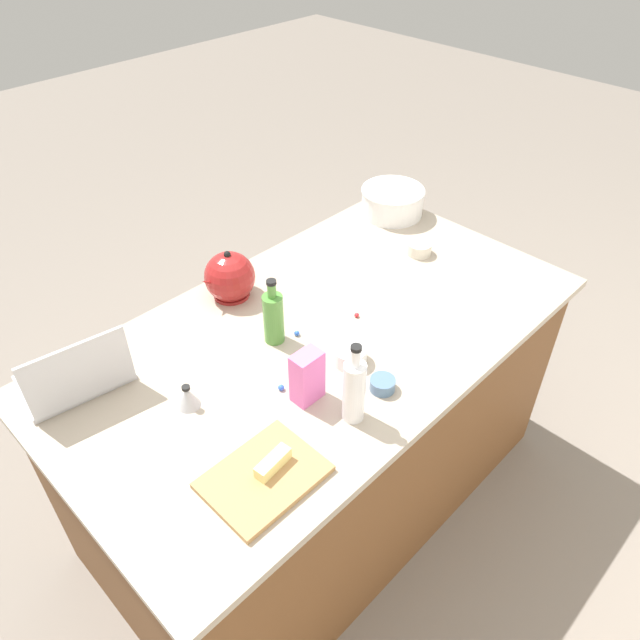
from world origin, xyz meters
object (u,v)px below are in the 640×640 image
object	(u,v)px
cutting_board	(264,477)
kettle	(230,277)
mixing_bowl_large	(392,201)
kitchen_timer	(188,397)
ramekin_medium	(350,355)
candy_bag	(307,377)
ramekin_wide	(419,248)
laptop	(76,376)
bottle_olive	(273,317)
ramekin_small	(382,384)
bottle_vinegar	(354,390)
butter_stick_left	(273,463)

from	to	relation	value
cutting_board	kettle	bearing A→B (deg)	-122.97
mixing_bowl_large	kitchen_timer	size ratio (longest dim) A/B	3.54
ramekin_medium	candy_bag	bearing A→B (deg)	4.80
cutting_board	ramekin_wide	xyz separation A→B (m)	(-1.13, -0.36, 0.01)
laptop	kettle	bearing A→B (deg)	-176.88
ramekin_medium	ramekin_wide	bearing A→B (deg)	-161.06
laptop	candy_bag	size ratio (longest dim) A/B	2.00
bottle_olive	kettle	size ratio (longest dim) A/B	1.11
laptop	ramekin_small	bearing A→B (deg)	134.11
mixing_bowl_large	kettle	size ratio (longest dim) A/B	1.28
kitchen_timer	candy_bag	distance (m)	0.35
bottle_vinegar	ramekin_wide	world-z (taller)	bottle_vinegar
ramekin_wide	bottle_olive	bearing A→B (deg)	-1.71
ramekin_medium	candy_bag	size ratio (longest dim) A/B	0.64
mixing_bowl_large	ramekin_medium	distance (m)	0.96
butter_stick_left	kitchen_timer	size ratio (longest dim) A/B	1.43
bottle_vinegar	cutting_board	size ratio (longest dim) A/B	0.90
ramekin_medium	laptop	bearing A→B (deg)	-37.48
kettle	butter_stick_left	bearing A→B (deg)	59.09
bottle_vinegar	candy_bag	distance (m)	0.15
bottle_vinegar	ramekin_wide	size ratio (longest dim) A/B	2.82
mixing_bowl_large	bottle_vinegar	xyz separation A→B (m)	(0.98, 0.66, 0.05)
ramekin_wide	kitchen_timer	world-z (taller)	kitchen_timer
mixing_bowl_large	kitchen_timer	distance (m)	1.32
ramekin_medium	ramekin_wide	xyz separation A→B (m)	(-0.65, -0.22, -0.00)
ramekin_small	ramekin_medium	distance (m)	0.15
ramekin_small	cutting_board	bearing A→B (deg)	-1.23
laptop	candy_bag	distance (m)	0.69
bottle_olive	kitchen_timer	bearing A→B (deg)	5.92
bottle_olive	kettle	distance (m)	0.29
cutting_board	candy_bag	xyz separation A→B (m)	(-0.28, -0.13, 0.08)
bottle_olive	cutting_board	world-z (taller)	bottle_olive
kitchen_timer	kettle	bearing A→B (deg)	-142.15
mixing_bowl_large	ramekin_small	distance (m)	1.06
cutting_board	kitchen_timer	xyz separation A→B (m)	(-0.02, -0.35, 0.03)
bottle_vinegar	kitchen_timer	xyz separation A→B (m)	(0.30, -0.37, -0.07)
ramekin_wide	candy_bag	bearing A→B (deg)	15.73
kitchen_timer	ramekin_wide	bearing A→B (deg)	-179.17
cutting_board	ramekin_medium	world-z (taller)	ramekin_medium
kettle	ramekin_medium	bearing A→B (deg)	94.68
ramekin_small	bottle_vinegar	bearing A→B (deg)	3.94
bottle_vinegar	kettle	xyz separation A→B (m)	(-0.12, -0.70, -0.03)
bottle_vinegar	butter_stick_left	xyz separation A→B (m)	(0.29, -0.02, -0.07)
mixing_bowl_large	ramekin_small	bearing A→B (deg)	37.88
bottle_olive	butter_stick_left	xyz separation A→B (m)	(0.35, 0.39, -0.06)
ramekin_medium	bottle_vinegar	bearing A→B (deg)	44.86
mixing_bowl_large	bottle_olive	bearing A→B (deg)	15.64
ramekin_wide	candy_bag	size ratio (longest dim) A/B	0.56
bottle_olive	ramekin_small	distance (m)	0.41
mixing_bowl_large	bottle_vinegar	bearing A→B (deg)	34.03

